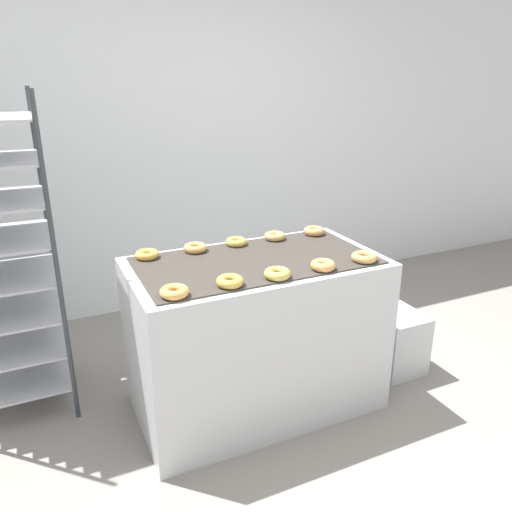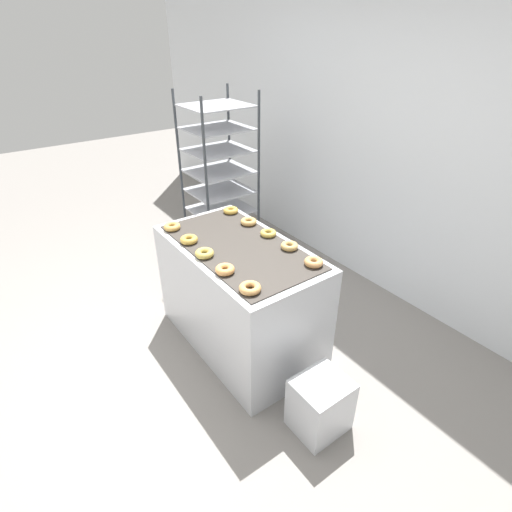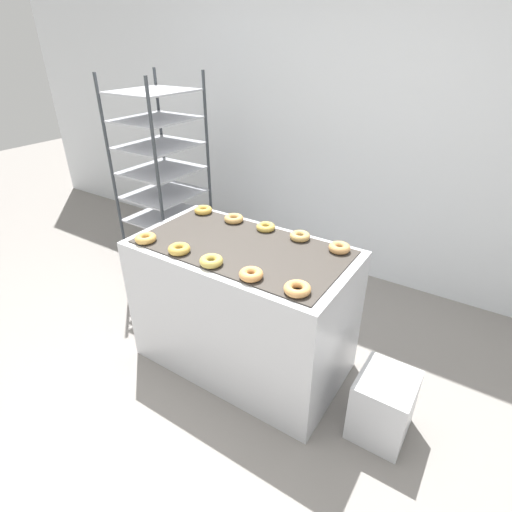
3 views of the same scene
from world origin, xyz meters
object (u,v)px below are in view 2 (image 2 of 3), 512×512
object	(u,v)px
donut_far_rightmost	(314,262)
donut_far_right	(289,246)
donut_near_leftmost	(172,227)
donut_far_leftmost	(231,210)
donut_near_right	(225,269)
donut_far_left	(249,222)
donut_near_center	(204,253)
donut_near_left	(189,239)
fryer_machine	(240,296)
donut_far_center	(268,233)
donut_near_rightmost	(250,288)
glaze_bin	(320,405)
baking_rack_cart	(220,181)

from	to	relation	value
donut_far_rightmost	donut_far_right	bearing A→B (deg)	177.01
donut_near_leftmost	donut_far_leftmost	size ratio (longest dim) A/B	1.03
donut_near_right	donut_far_left	bearing A→B (deg)	132.96
donut_near_leftmost	donut_near_right	bearing A→B (deg)	0.12
donut_near_center	donut_near_left	bearing A→B (deg)	178.04
donut_near_leftmost	donut_far_left	world-z (taller)	donut_near_leftmost
fryer_machine	donut_near_center	size ratio (longest dim) A/B	10.36
donut_near_right	donut_far_center	world-z (taller)	donut_near_right
donut_near_leftmost	donut_near_rightmost	size ratio (longest dim) A/B	0.96
glaze_bin	donut_near_rightmost	bearing A→B (deg)	-156.09
donut_near_leftmost	donut_far_rightmost	bearing A→B (deg)	26.91
donut_near_right	donut_near_rightmost	size ratio (longest dim) A/B	0.94
baking_rack_cart	glaze_bin	distance (m)	2.30
donut_near_leftmost	donut_far_rightmost	size ratio (longest dim) A/B	1.03
donut_near_rightmost	donut_far_leftmost	size ratio (longest dim) A/B	1.07
donut_near_leftmost	donut_far_right	world-z (taller)	donut_near_leftmost
baking_rack_cart	donut_far_left	size ratio (longest dim) A/B	13.59
baking_rack_cart	donut_near_center	bearing A→B (deg)	-35.36
donut_near_center	donut_far_rightmost	world-z (taller)	same
donut_near_leftmost	donut_far_center	distance (m)	0.72
baking_rack_cart	donut_far_rightmost	bearing A→B (deg)	-11.00
glaze_bin	donut_near_left	world-z (taller)	donut_near_left
donut_near_leftmost	donut_near_rightmost	world-z (taller)	same
donut_near_rightmost	donut_far_leftmost	bearing A→B (deg)	152.94
donut_far_leftmost	donut_far_left	xyz separation A→B (m)	(0.26, -0.00, 0.00)
donut_near_left	donut_far_leftmost	size ratio (longest dim) A/B	1.03
donut_far_rightmost	donut_near_center	bearing A→B (deg)	-134.91
donut_near_center	donut_far_center	bearing A→B (deg)	89.10
glaze_bin	donut_near_rightmost	distance (m)	0.85
donut_near_left	donut_far_leftmost	xyz separation A→B (m)	(-0.25, 0.51, -0.00)
donut_near_center	donut_near_rightmost	distance (m)	0.50
glaze_bin	donut_near_right	xyz separation A→B (m)	(-0.70, -0.21, 0.69)
donut_near_left	donut_near_right	distance (m)	0.48
baking_rack_cart	donut_near_rightmost	bearing A→B (deg)	-26.03
donut_near_leftmost	donut_near_left	xyz separation A→B (m)	(0.26, 0.01, 0.00)
donut_near_center	donut_far_center	distance (m)	0.52
donut_near_left	donut_far_rightmost	xyz separation A→B (m)	(0.73, 0.50, 0.00)
donut_near_leftmost	donut_near_center	world-z (taller)	same
donut_near_left	donut_near_rightmost	xyz separation A→B (m)	(0.73, 0.01, -0.00)
donut_near_center	donut_near_rightmost	xyz separation A→B (m)	(0.50, 0.01, -0.00)
fryer_machine	donut_far_center	xyz separation A→B (m)	(-0.00, 0.26, 0.45)
donut_far_center	baking_rack_cart	bearing A→B (deg)	165.23
fryer_machine	donut_far_left	xyz separation A→B (m)	(-0.24, 0.25, 0.45)
donut_near_center	donut_far_center	world-z (taller)	donut_near_center
baking_rack_cart	donut_far_right	world-z (taller)	baking_rack_cart
donut_far_right	donut_far_rightmost	distance (m)	0.25
donut_far_leftmost	donut_far_right	bearing A→B (deg)	0.09
glaze_bin	donut_far_center	xyz separation A→B (m)	(-0.94, 0.31, 0.69)
fryer_machine	donut_near_rightmost	world-z (taller)	donut_near_rightmost
glaze_bin	donut_far_right	xyz separation A→B (m)	(-0.70, 0.30, 0.69)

